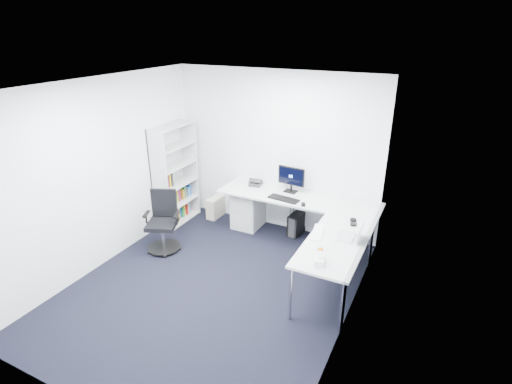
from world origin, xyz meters
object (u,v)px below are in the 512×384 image
at_px(l_desk, 289,228).
at_px(monitor, 291,179).
at_px(task_chair, 162,223).
at_px(laptop, 346,230).
at_px(bookshelf, 175,175).

relative_size(l_desk, monitor, 5.69).
distance_m(task_chair, laptop, 2.84).
bearing_deg(laptop, bookshelf, 168.56).
distance_m(l_desk, monitor, 0.81).
xyz_separation_m(monitor, laptop, (1.21, -1.11, -0.11)).
bearing_deg(task_chair, monitor, 19.19).
bearing_deg(task_chair, laptop, -16.31).
bearing_deg(l_desk, laptop, -30.35).
height_order(bookshelf, laptop, bookshelf).
bearing_deg(laptop, l_desk, 149.69).
height_order(l_desk, laptop, laptop).
bearing_deg(monitor, laptop, -37.57).
distance_m(bookshelf, task_chair, 1.11).
relative_size(bookshelf, monitor, 3.86).
relative_size(bookshelf, laptop, 5.75).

